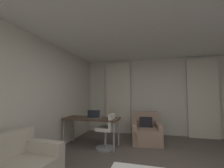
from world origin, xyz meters
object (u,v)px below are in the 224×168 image
at_px(desk_chair, 107,133).
at_px(laptop, 94,116).
at_px(desk, 92,120).
at_px(armchair, 146,132).

bearing_deg(desk_chair, laptop, 174.08).
bearing_deg(desk, desk_chair, -12.39).
height_order(armchair, desk, armchair).
relative_size(armchair, laptop, 2.79).
relative_size(desk, desk_chair, 1.64).
distance_m(desk, desk_chair, 0.55).
xyz_separation_m(desk, laptop, (0.10, -0.06, 0.11)).
distance_m(armchair, desk_chair, 1.24).
bearing_deg(desk_chair, armchair, 41.17).
xyz_separation_m(armchair, desk_chair, (-0.93, -0.81, 0.12)).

